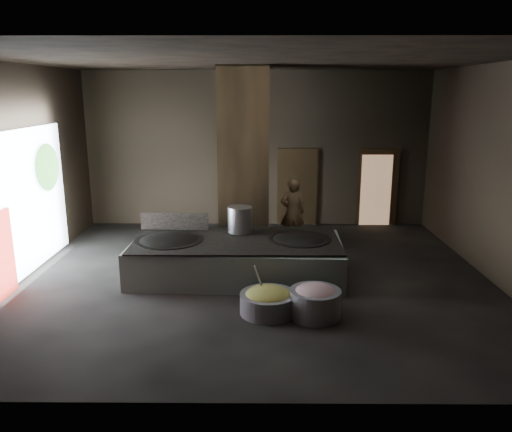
{
  "coord_description": "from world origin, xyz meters",
  "views": [
    {
      "loc": [
        0.09,
        -10.16,
        3.92
      ],
      "look_at": [
        0.0,
        0.47,
        1.25
      ],
      "focal_mm": 35.0,
      "sensor_mm": 36.0,
      "label": 1
    }
  ],
  "objects_px": {
    "wok_right": "(299,242)",
    "cook": "(292,212)",
    "veg_basin": "(268,303)",
    "meat_basin": "(315,303)",
    "stock_pot": "(240,219)",
    "wok_left": "(169,244)",
    "hearth_platform": "(237,259)"
  },
  "relations": [
    {
      "from": "veg_basin",
      "to": "cook",
      "type": "bearing_deg",
      "value": 80.58
    },
    {
      "from": "wok_right",
      "to": "stock_pot",
      "type": "height_order",
      "value": "stock_pot"
    },
    {
      "from": "wok_left",
      "to": "veg_basin",
      "type": "relative_size",
      "value": 1.38
    },
    {
      "from": "hearth_platform",
      "to": "meat_basin",
      "type": "relative_size",
      "value": 4.9
    },
    {
      "from": "veg_basin",
      "to": "meat_basin",
      "type": "relative_size",
      "value": 1.12
    },
    {
      "from": "stock_pot",
      "to": "cook",
      "type": "distance_m",
      "value": 2.18
    },
    {
      "from": "wok_left",
      "to": "hearth_platform",
      "type": "bearing_deg",
      "value": 1.97
    },
    {
      "from": "wok_right",
      "to": "veg_basin",
      "type": "xyz_separation_m",
      "value": [
        -0.7,
        -1.92,
        -0.56
      ]
    },
    {
      "from": "wok_right",
      "to": "cook",
      "type": "distance_m",
      "value": 2.25
    },
    {
      "from": "hearth_platform",
      "to": "wok_left",
      "type": "height_order",
      "value": "wok_left"
    },
    {
      "from": "veg_basin",
      "to": "meat_basin",
      "type": "distance_m",
      "value": 0.85
    },
    {
      "from": "meat_basin",
      "to": "stock_pot",
      "type": "bearing_deg",
      "value": 119.29
    },
    {
      "from": "stock_pot",
      "to": "hearth_platform",
      "type": "bearing_deg",
      "value": -95.19
    },
    {
      "from": "cook",
      "to": "veg_basin",
      "type": "relative_size",
      "value": 1.71
    },
    {
      "from": "wok_left",
      "to": "veg_basin",
      "type": "xyz_separation_m",
      "value": [
        2.1,
        -1.82,
        -0.56
      ]
    },
    {
      "from": "veg_basin",
      "to": "meat_basin",
      "type": "height_order",
      "value": "meat_basin"
    },
    {
      "from": "wok_left",
      "to": "meat_basin",
      "type": "bearing_deg",
      "value": -33.66
    },
    {
      "from": "stock_pot",
      "to": "meat_basin",
      "type": "bearing_deg",
      "value": -60.71
    },
    {
      "from": "veg_basin",
      "to": "wok_right",
      "type": "bearing_deg",
      "value": 69.9
    },
    {
      "from": "wok_right",
      "to": "stock_pot",
      "type": "distance_m",
      "value": 1.44
    },
    {
      "from": "hearth_platform",
      "to": "stock_pot",
      "type": "xyz_separation_m",
      "value": [
        0.05,
        0.55,
        0.74
      ]
    },
    {
      "from": "stock_pot",
      "to": "meat_basin",
      "type": "height_order",
      "value": "stock_pot"
    },
    {
      "from": "hearth_platform",
      "to": "meat_basin",
      "type": "height_order",
      "value": "hearth_platform"
    },
    {
      "from": "wok_left",
      "to": "stock_pot",
      "type": "xyz_separation_m",
      "value": [
        1.5,
        0.6,
        0.38
      ]
    },
    {
      "from": "wok_right",
      "to": "cook",
      "type": "relative_size",
      "value": 0.75
    },
    {
      "from": "stock_pot",
      "to": "meat_basin",
      "type": "distance_m",
      "value": 3.06
    },
    {
      "from": "wok_right",
      "to": "veg_basin",
      "type": "height_order",
      "value": "wok_right"
    },
    {
      "from": "hearth_platform",
      "to": "wok_right",
      "type": "height_order",
      "value": "wok_right"
    },
    {
      "from": "wok_left",
      "to": "cook",
      "type": "relative_size",
      "value": 0.8
    },
    {
      "from": "wok_right",
      "to": "cook",
      "type": "xyz_separation_m",
      "value": [
        -0.01,
        2.24,
        0.13
      ]
    },
    {
      "from": "wok_left",
      "to": "wok_right",
      "type": "height_order",
      "value": "wok_left"
    },
    {
      "from": "wok_right",
      "to": "meat_basin",
      "type": "bearing_deg",
      "value": -86.34
    }
  ]
}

